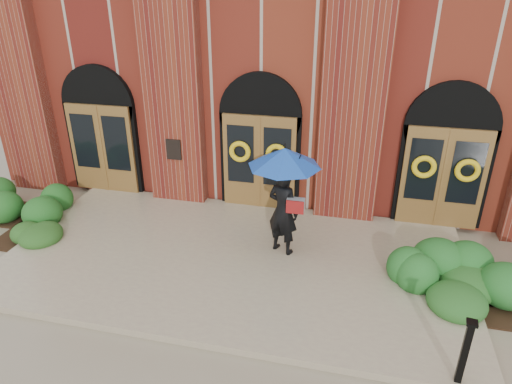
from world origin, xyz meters
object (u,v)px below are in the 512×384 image
(man_with_umbrella, at_px, (284,181))
(hedge_wall_right, at_px, (485,270))
(metal_post, at_px, (465,351))
(hedge_wall_left, at_px, (24,204))

(man_with_umbrella, height_order, hedge_wall_right, man_with_umbrella)
(metal_post, height_order, hedge_wall_left, metal_post)
(man_with_umbrella, xyz_separation_m, metal_post, (3.29, -3.00, -1.11))
(man_with_umbrella, bearing_deg, hedge_wall_right, -159.30)
(man_with_umbrella, relative_size, hedge_wall_right, 0.80)
(hedge_wall_right, bearing_deg, hedge_wall_left, 177.67)
(metal_post, bearing_deg, man_with_umbrella, 137.61)
(metal_post, relative_size, hedge_wall_left, 0.39)
(man_with_umbrella, xyz_separation_m, hedge_wall_right, (4.19, -0.15, -1.48))
(man_with_umbrella, height_order, hedge_wall_left, man_with_umbrella)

